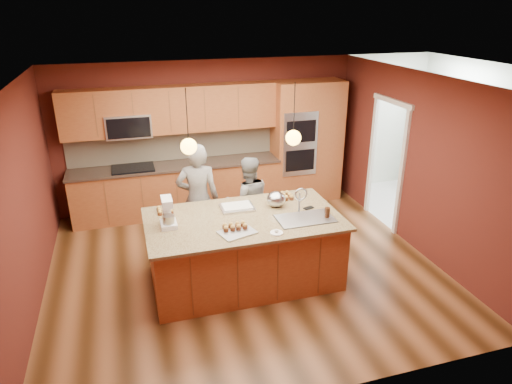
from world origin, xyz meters
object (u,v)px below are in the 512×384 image
object	(u,v)px
person_right	(248,202)
stand_mixer	(168,214)
person_left	(198,199)
mixing_bowl	(276,199)
island	(245,248)

from	to	relation	value
person_right	stand_mixer	size ratio (longest dim) A/B	3.81
person_left	mixing_bowl	size ratio (longest dim) A/B	6.56
stand_mixer	mixing_bowl	xyz separation A→B (m)	(1.52, 0.19, -0.06)
person_left	mixing_bowl	distance (m)	1.24
person_right	mixing_bowl	bearing A→B (deg)	108.55
island	mixing_bowl	distance (m)	0.81
mixing_bowl	person_left	bearing A→B (deg)	143.34
stand_mixer	person_right	bearing A→B (deg)	35.56
mixing_bowl	stand_mixer	bearing A→B (deg)	-172.75
person_right	island	bearing A→B (deg)	74.85
island	person_right	size ratio (longest dim) A/B	1.77
person_left	island	bearing A→B (deg)	124.49
island	person_left	size ratio (longest dim) A/B	1.48
person_left	person_right	size ratio (longest dim) A/B	1.19
person_left	person_right	distance (m)	0.79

